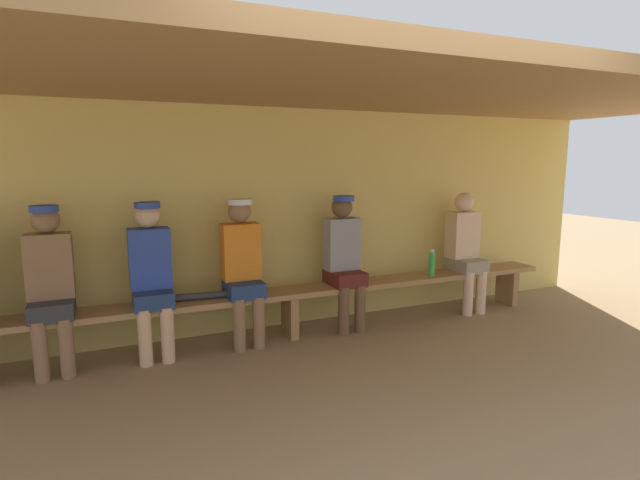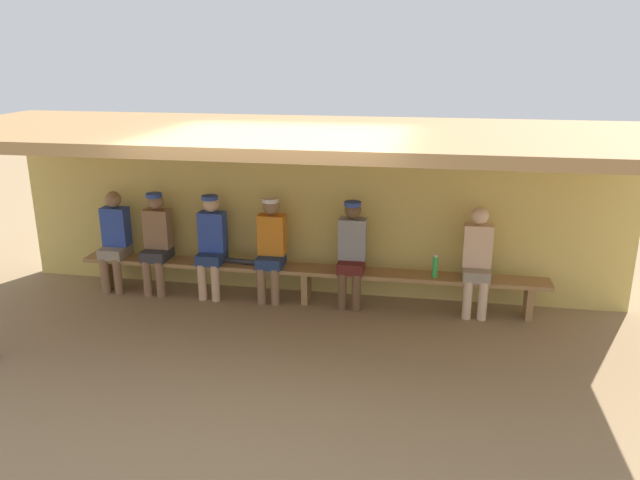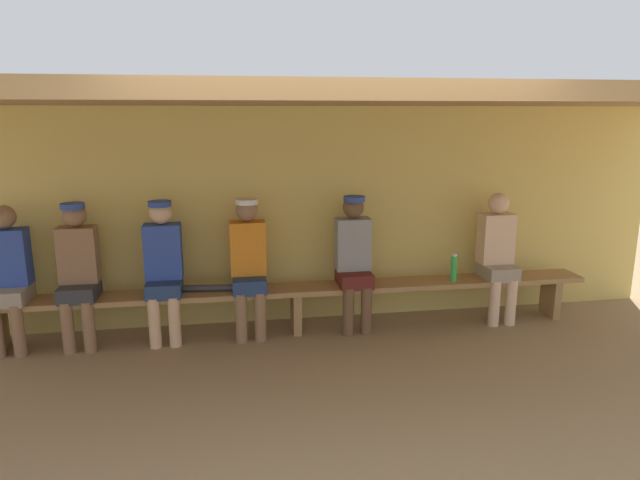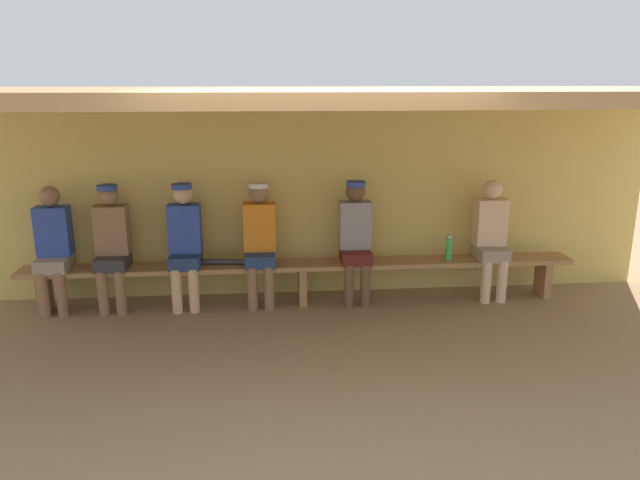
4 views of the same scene
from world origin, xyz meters
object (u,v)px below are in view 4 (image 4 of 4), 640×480
(bench, at_px, (302,269))
(player_shirtless_tan, at_px, (112,242))
(player_in_white, at_px, (185,240))
(player_in_red, at_px, (491,235))
(water_bottle_clear, at_px, (449,248))
(baseball_bat, at_px, (227,262))
(player_with_sunglasses, at_px, (53,244))
(player_near_post, at_px, (260,238))
(player_rightmost, at_px, (355,236))

(bench, bearing_deg, player_shirtless_tan, 179.90)
(player_in_white, xyz_separation_m, player_in_red, (3.35, -0.00, -0.02))
(water_bottle_clear, bearing_deg, player_in_white, 178.94)
(player_shirtless_tan, bearing_deg, baseball_bat, -0.17)
(player_shirtless_tan, xyz_separation_m, player_in_white, (0.76, 0.00, 0.00))
(player_with_sunglasses, xyz_separation_m, player_near_post, (2.15, 0.00, 0.02))
(player_rightmost, distance_m, player_in_red, 1.52)
(bench, bearing_deg, player_in_white, 179.84)
(player_in_white, relative_size, player_near_post, 1.00)
(player_rightmost, height_order, water_bottle_clear, player_rightmost)
(player_in_white, height_order, baseball_bat, player_in_white)
(player_in_red, relative_size, baseball_bat, 1.67)
(player_shirtless_tan, relative_size, player_in_red, 1.01)
(bench, distance_m, baseball_bat, 0.82)
(player_near_post, relative_size, water_bottle_clear, 4.75)
(player_in_red, bearing_deg, player_shirtless_tan, 179.99)
(player_rightmost, xyz_separation_m, player_near_post, (-1.04, 0.00, 0.00))
(bench, height_order, baseball_bat, baseball_bat)
(baseball_bat, bearing_deg, player_in_red, 6.59)
(player_rightmost, bearing_deg, water_bottle_clear, -2.95)
(player_rightmost, distance_m, player_near_post, 1.04)
(player_with_sunglasses, bearing_deg, water_bottle_clear, -0.71)
(player_shirtless_tan, relative_size, water_bottle_clear, 4.75)
(player_shirtless_tan, bearing_deg, player_rightmost, 0.00)
(bench, relative_size, player_in_red, 4.49)
(player_near_post, distance_m, water_bottle_clear, 2.07)
(player_with_sunglasses, height_order, baseball_bat, player_with_sunglasses)
(player_with_sunglasses, height_order, player_rightmost, player_rightmost)
(player_in_white, relative_size, player_in_red, 1.01)
(player_in_white, height_order, player_near_post, same)
(player_in_white, bearing_deg, player_in_red, -0.01)
(player_rightmost, height_order, player_in_red, player_rightmost)
(player_with_sunglasses, relative_size, baseball_bat, 1.67)
(bench, height_order, player_in_red, player_in_red)
(bench, bearing_deg, water_bottle_clear, -1.76)
(water_bottle_clear, bearing_deg, player_in_red, 6.10)
(player_near_post, bearing_deg, water_bottle_clear, -1.47)
(player_rightmost, relative_size, water_bottle_clear, 4.75)
(player_shirtless_tan, bearing_deg, player_near_post, 0.00)
(player_in_white, distance_m, water_bottle_clear, 2.87)
(player_near_post, height_order, baseball_bat, player_near_post)
(player_in_red, distance_m, baseball_bat, 2.93)
(player_with_sunglasses, height_order, water_bottle_clear, player_with_sunglasses)
(player_shirtless_tan, relative_size, player_near_post, 1.00)
(bench, bearing_deg, baseball_bat, -180.00)
(player_shirtless_tan, height_order, player_rightmost, same)
(player_in_red, bearing_deg, player_rightmost, 179.98)
(player_in_white, xyz_separation_m, player_near_post, (0.79, 0.00, 0.00))
(baseball_bat, bearing_deg, player_near_post, 7.10)
(water_bottle_clear, relative_size, baseball_bat, 0.35)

